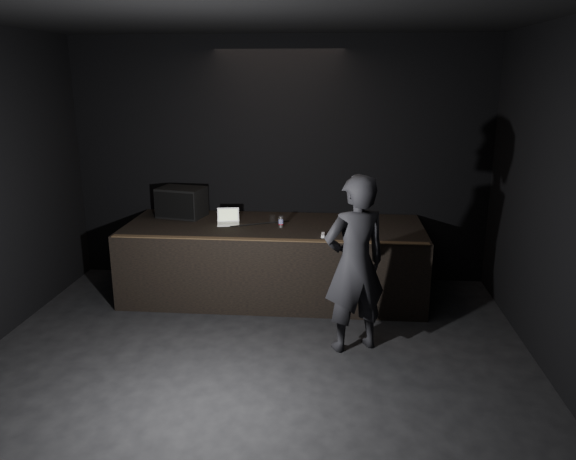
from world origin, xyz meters
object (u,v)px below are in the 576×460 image
Objects in this scene: stage_monitor at (182,202)px; laptop at (228,220)px; beer_can at (281,222)px; person at (355,264)px; stage_riser at (274,260)px.

laptop is (0.73, -0.33, -0.16)m from stage_monitor.
beer_can is 1.68m from person.
stage_monitor is 4.67× the size of beer_can.
laptop is 2.26m from person.
beer_can is at bearing -19.97° from laptop.
person is (0.94, -1.39, -0.09)m from beer_can.
beer_can is at bearing -80.63° from person.
stage_riser is at bearing -79.63° from person.
person is at bearing -55.93° from beer_can.
beer_can is at bearing -43.38° from stage_riser.
stage_monitor is 3.04m from person.
stage_riser is at bearing 136.62° from beer_can.
laptop reaches higher than beer_can.
person reaches higher than laptop.
stage_monitor is at bearing -62.23° from person.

